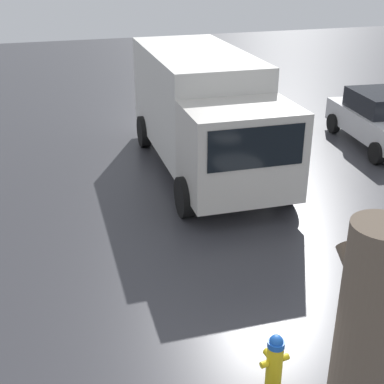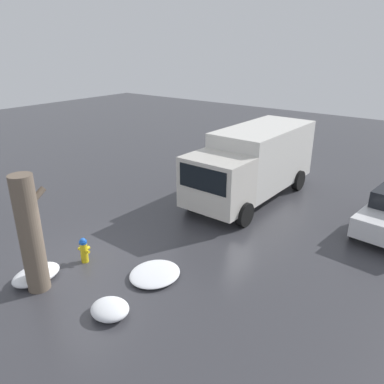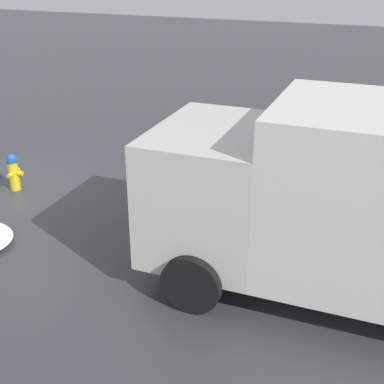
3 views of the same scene
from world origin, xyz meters
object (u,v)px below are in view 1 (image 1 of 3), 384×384
(tree_trunk, at_px, (360,369))
(delivery_truck, at_px, (203,108))
(parked_car, at_px, (384,119))
(fire_hydrant, at_px, (275,359))

(tree_trunk, relative_size, delivery_truck, 0.47)
(tree_trunk, distance_m, parked_car, 11.85)
(delivery_truck, bearing_deg, parked_car, -177.16)
(fire_hydrant, distance_m, tree_trunk, 2.01)
(fire_hydrant, height_order, tree_trunk, tree_trunk)
(fire_hydrant, bearing_deg, delivery_truck, -18.49)
(fire_hydrant, relative_size, delivery_truck, 0.12)
(fire_hydrant, height_order, parked_car, parked_car)
(tree_trunk, bearing_deg, fire_hydrant, 3.50)
(delivery_truck, xyz_separation_m, parked_car, (0.17, -5.65, -0.83))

